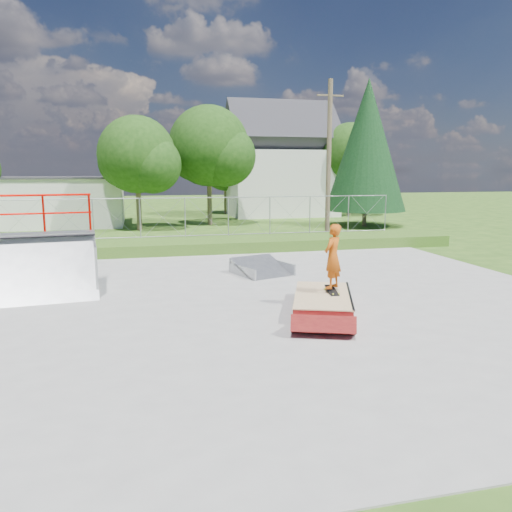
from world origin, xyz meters
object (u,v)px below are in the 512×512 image
Objects in this scene: grind_box at (323,302)px; quarter_pipe at (43,247)px; skater at (333,259)px; flat_bank_ramp at (262,268)px.

quarter_pipe is (-7.05, 3.23, 1.19)m from grind_box.
quarter_pipe is at bearing -63.94° from skater.
skater is at bearing -99.78° from flat_bank_ramp.
skater is at bearing -28.47° from quarter_pipe.
skater is (7.35, -3.10, -0.11)m from quarter_pipe.
grind_box is 1.12m from skater.
flat_bank_ramp is (-0.40, 4.61, 0.04)m from grind_box.
grind_box is 1.82× the size of flat_bank_ramp.
flat_bank_ramp is at bearing 115.61° from grind_box.
flat_bank_ramp is 1.06× the size of skater.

